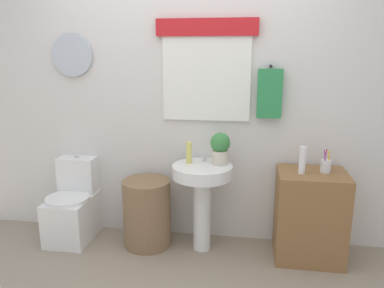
% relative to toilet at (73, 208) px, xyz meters
% --- Properties ---
extents(back_wall, '(4.40, 0.18, 2.60)m').
position_rel_toilet_xyz_m(back_wall, '(1.02, 0.27, 1.02)').
color(back_wall, silver).
rests_on(back_wall, ground_plane).
extents(toilet, '(0.38, 0.51, 0.74)m').
position_rel_toilet_xyz_m(toilet, '(0.00, 0.00, 0.00)').
color(toilet, white).
rests_on(toilet, ground_plane).
extents(laundry_hamper, '(0.41, 0.41, 0.59)m').
position_rel_toilet_xyz_m(laundry_hamper, '(0.70, -0.03, 0.01)').
color(laundry_hamper, '#846647').
rests_on(laundry_hamper, ground_plane).
extents(pedestal_sink, '(0.50, 0.50, 0.75)m').
position_rel_toilet_xyz_m(pedestal_sink, '(1.18, -0.03, 0.28)').
color(pedestal_sink, white).
rests_on(pedestal_sink, ground_plane).
extents(faucet, '(0.03, 0.03, 0.10)m').
position_rel_toilet_xyz_m(faucet, '(1.18, 0.09, 0.52)').
color(faucet, silver).
rests_on(faucet, pedestal_sink).
extents(wooden_cabinet, '(0.54, 0.44, 0.73)m').
position_rel_toilet_xyz_m(wooden_cabinet, '(2.06, -0.03, 0.08)').
color(wooden_cabinet, olive).
rests_on(wooden_cabinet, ground_plane).
extents(soap_bottle, '(0.05, 0.05, 0.18)m').
position_rel_toilet_xyz_m(soap_bottle, '(1.06, 0.02, 0.56)').
color(soap_bottle, '#DBD166').
rests_on(soap_bottle, pedestal_sink).
extents(potted_plant, '(0.16, 0.16, 0.27)m').
position_rel_toilet_xyz_m(potted_plant, '(1.32, 0.03, 0.61)').
color(potted_plant, beige).
rests_on(potted_plant, pedestal_sink).
extents(lotion_bottle, '(0.05, 0.05, 0.22)m').
position_rel_toilet_xyz_m(lotion_bottle, '(1.97, -0.07, 0.56)').
color(lotion_bottle, white).
rests_on(lotion_bottle, wooden_cabinet).
extents(toothbrush_cup, '(0.08, 0.08, 0.19)m').
position_rel_toilet_xyz_m(toothbrush_cup, '(2.16, -0.01, 0.51)').
color(toothbrush_cup, silver).
rests_on(toothbrush_cup, wooden_cabinet).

